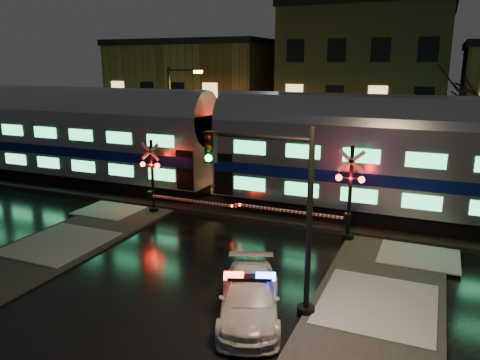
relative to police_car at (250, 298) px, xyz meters
name	(u,v)px	position (x,y,z in m)	size (l,w,h in m)	color
ground	(229,244)	(-3.00, 5.12, -0.64)	(120.00, 120.00, 0.00)	black
ballast	(269,209)	(-3.00, 10.12, -0.52)	(90.00, 4.20, 0.24)	black
sidewalk_right	(362,360)	(3.50, -0.88, -0.58)	(4.00, 20.00, 0.12)	#2D2D2D
building_left	(200,97)	(-16.00, 27.12, 3.86)	(14.00, 10.00, 9.00)	brown
building_mid	(366,86)	(-1.00, 27.62, 5.11)	(12.00, 11.00, 11.50)	brown
train	(217,143)	(-6.00, 10.12, 2.74)	(51.00, 3.12, 5.92)	black
police_car	(250,298)	(0.00, 0.00, 0.00)	(3.21, 4.73, 1.43)	silver
crossing_signal_right	(341,202)	(1.19, 7.43, 1.09)	(5.91, 0.66, 4.18)	black
crossing_signal_left	(158,185)	(-7.99, 7.42, 0.93)	(5.38, 0.64, 3.81)	black
traffic_light	(279,216)	(0.64, 0.75, 2.44)	(3.75, 0.69, 5.80)	black
streetlight	(174,116)	(-11.00, 14.12, 3.55)	(2.43, 0.25, 7.27)	black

